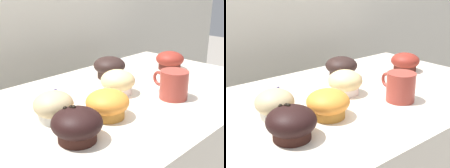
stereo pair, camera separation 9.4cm
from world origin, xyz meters
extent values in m
cube|color=beige|center=(0.00, 0.60, 0.90)|extent=(3.20, 0.10, 1.80)
cylinder|color=#522019|center=(0.32, 0.06, 0.97)|extent=(0.09, 0.09, 0.04)
ellipsoid|color=maroon|center=(0.32, 0.06, 0.99)|extent=(0.11, 0.11, 0.06)
cylinder|color=white|center=(-0.03, 0.02, 0.97)|extent=(0.09, 0.09, 0.04)
ellipsoid|color=#D8C080|center=(-0.03, 0.02, 0.99)|extent=(0.11, 0.11, 0.07)
cylinder|color=#3A2720|center=(0.07, 0.16, 0.97)|extent=(0.09, 0.09, 0.05)
ellipsoid|color=black|center=(0.07, 0.16, 0.99)|extent=(0.12, 0.12, 0.06)
cylinder|color=#361A14|center=(-0.31, -0.12, 0.97)|extent=(0.09, 0.09, 0.04)
ellipsoid|color=black|center=(-0.31, -0.12, 0.99)|extent=(0.12, 0.12, 0.07)
sphere|color=black|center=(-0.31, -0.10, 1.03)|extent=(0.01, 0.01, 0.01)
sphere|color=black|center=(-0.32, -0.09, 1.02)|extent=(0.01, 0.01, 0.01)
sphere|color=black|center=(-0.31, -0.11, 1.03)|extent=(0.01, 0.01, 0.01)
cylinder|color=silver|center=(-0.28, 0.01, 0.97)|extent=(0.08, 0.08, 0.04)
ellipsoid|color=tan|center=(-0.28, 0.01, 0.99)|extent=(0.10, 0.10, 0.07)
sphere|color=navy|center=(-0.26, 0.03, 1.02)|extent=(0.01, 0.01, 0.01)
cylinder|color=#C58130|center=(-0.17, -0.08, 0.97)|extent=(0.09, 0.09, 0.04)
ellipsoid|color=orange|center=(-0.17, -0.08, 0.99)|extent=(0.12, 0.12, 0.06)
cylinder|color=#99382D|center=(0.06, -0.13, 0.99)|extent=(0.09, 0.09, 0.09)
torus|color=#99382D|center=(0.07, -0.06, 1.00)|extent=(0.02, 0.05, 0.05)
cylinder|color=black|center=(0.06, -0.13, 1.03)|extent=(0.08, 0.08, 0.01)
camera|label=1|loc=(-0.70, -0.61, 1.30)|focal=50.00mm
camera|label=2|loc=(-0.64, -0.67, 1.30)|focal=50.00mm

